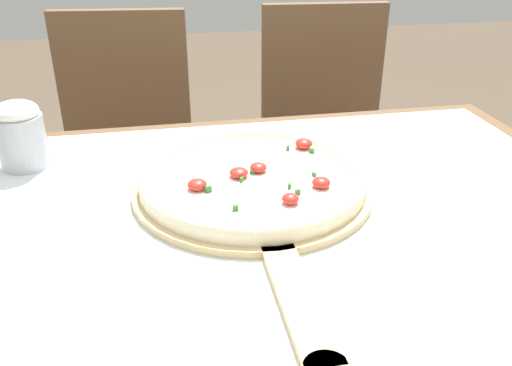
{
  "coord_description": "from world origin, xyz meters",
  "views": [
    {
      "loc": [
        -0.17,
        -0.65,
        1.15
      ],
      "look_at": [
        -0.03,
        0.09,
        0.76
      ],
      "focal_mm": 38.0,
      "sensor_mm": 36.0,
      "label": 1
    }
  ],
  "objects_px": {
    "pizza": "(253,178)",
    "flour_cup": "(20,134)",
    "pizza_peel": "(255,195)",
    "chair_right": "(325,133)",
    "chair_left": "(126,147)"
  },
  "relations": [
    {
      "from": "pizza_peel",
      "to": "pizza",
      "type": "height_order",
      "value": "pizza"
    },
    {
      "from": "chair_right",
      "to": "flour_cup",
      "type": "distance_m",
      "value": 0.98
    },
    {
      "from": "pizza_peel",
      "to": "pizza",
      "type": "distance_m",
      "value": 0.03
    },
    {
      "from": "pizza",
      "to": "chair_right",
      "type": "bearing_deg",
      "value": 63.5
    },
    {
      "from": "chair_right",
      "to": "flour_cup",
      "type": "xyz_separation_m",
      "value": [
        -0.75,
        -0.56,
        0.27
      ]
    },
    {
      "from": "chair_left",
      "to": "flour_cup",
      "type": "bearing_deg",
      "value": -97.56
    },
    {
      "from": "pizza",
      "to": "chair_left",
      "type": "relative_size",
      "value": 0.41
    },
    {
      "from": "pizza",
      "to": "flour_cup",
      "type": "height_order",
      "value": "flour_cup"
    },
    {
      "from": "chair_left",
      "to": "chair_right",
      "type": "height_order",
      "value": "same"
    },
    {
      "from": "pizza_peel",
      "to": "chair_left",
      "type": "height_order",
      "value": "chair_left"
    },
    {
      "from": "chair_left",
      "to": "chair_right",
      "type": "bearing_deg",
      "value": 6.41
    },
    {
      "from": "chair_right",
      "to": "flour_cup",
      "type": "bearing_deg",
      "value": -138.19
    },
    {
      "from": "pizza_peel",
      "to": "chair_right",
      "type": "bearing_deg",
      "value": 64.2
    },
    {
      "from": "pizza_peel",
      "to": "chair_right",
      "type": "relative_size",
      "value": 0.69
    },
    {
      "from": "pizza_peel",
      "to": "chair_right",
      "type": "xyz_separation_m",
      "value": [
        0.37,
        0.76,
        -0.22
      ]
    }
  ]
}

